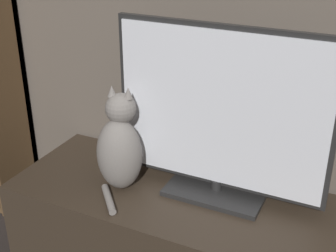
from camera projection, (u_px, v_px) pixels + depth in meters
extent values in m
cube|color=#33281E|center=(196.00, 243.00, 1.93)|extent=(1.54, 0.54, 0.43)
cube|color=black|center=(216.00, 191.00, 1.87)|extent=(0.39, 0.23, 0.02)
cylinder|color=black|center=(216.00, 184.00, 1.86)|extent=(0.04, 0.04, 0.04)
cube|color=black|center=(221.00, 110.00, 1.73)|extent=(0.84, 0.02, 0.64)
cube|color=white|center=(220.00, 111.00, 1.72)|extent=(0.80, 0.01, 0.60)
ellipsoid|color=gray|center=(120.00, 154.00, 1.85)|extent=(0.20, 0.19, 0.30)
ellipsoid|color=silver|center=(126.00, 151.00, 1.91)|extent=(0.11, 0.07, 0.17)
sphere|color=gray|center=(121.00, 108.00, 1.80)|extent=(0.14, 0.14, 0.12)
cone|color=gray|center=(112.00, 91.00, 1.78)|extent=(0.04, 0.04, 0.04)
cone|color=gray|center=(128.00, 93.00, 1.76)|extent=(0.04, 0.04, 0.04)
cylinder|color=gray|center=(109.00, 199.00, 1.81)|extent=(0.14, 0.15, 0.03)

